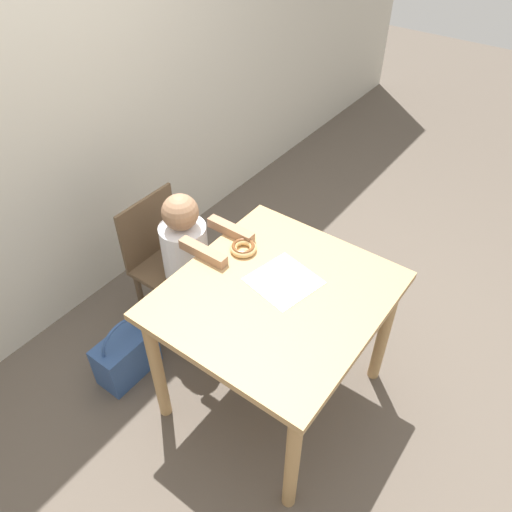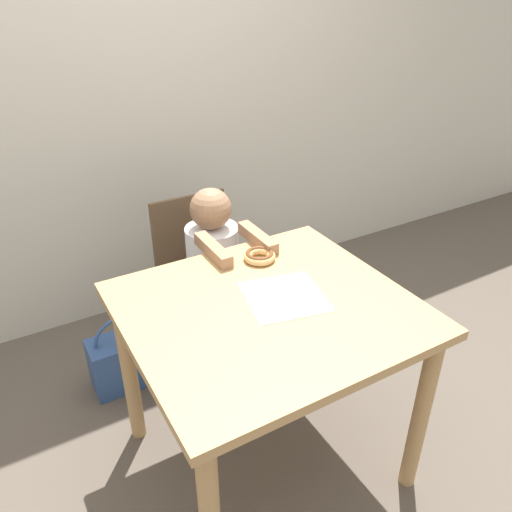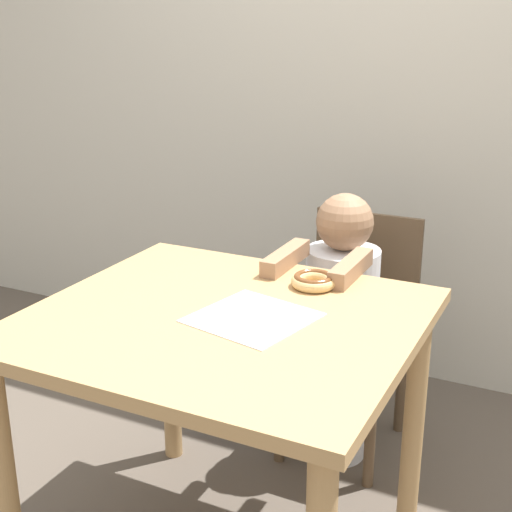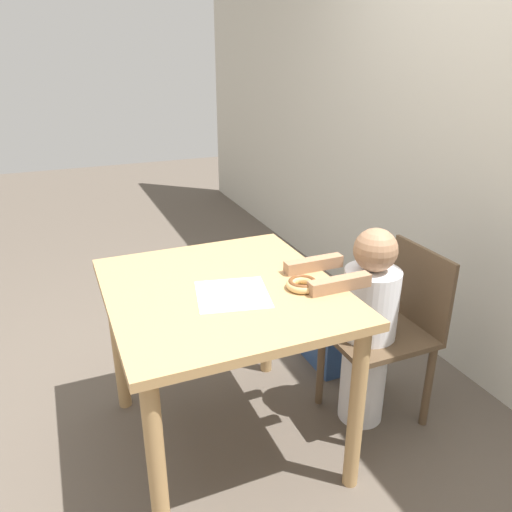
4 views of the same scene
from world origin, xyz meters
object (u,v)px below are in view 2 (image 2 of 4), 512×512
object	(u,v)px
chair	(204,277)
child_figure	(215,281)
handbag	(126,359)
donut	(260,256)

from	to	relation	value
chair	child_figure	world-z (taller)	child_figure
chair	handbag	distance (m)	0.54
donut	handbag	world-z (taller)	donut
chair	donut	size ratio (longest dim) A/B	6.48
child_figure	donut	size ratio (longest dim) A/B	7.49
child_figure	donut	bearing A→B (deg)	-83.78
chair	donut	xyz separation A→B (m)	(0.04, -0.47, 0.34)
child_figure	donut	world-z (taller)	child_figure
handbag	child_figure	bearing A→B (deg)	-9.73
child_figure	donut	xyz separation A→B (m)	(0.04, -0.35, 0.29)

